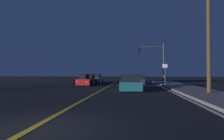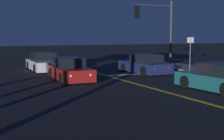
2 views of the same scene
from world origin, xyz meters
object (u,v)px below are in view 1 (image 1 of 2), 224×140
car_following_oncoming_red (87,80)px  utility_pole_right (208,14)px  car_parked_curb_white (94,79)px  car_side_waiting_navy (136,80)px  traffic_signal_near_right (154,57)px  street_sign_corner (165,71)px  car_mid_block_teal (130,84)px

car_following_oncoming_red → utility_pole_right: bearing=141.0°
car_parked_curb_white → utility_pole_right: (10.88, -15.10, 4.93)m
car_side_waiting_navy → traffic_signal_near_right: bearing=37.6°
car_parked_curb_white → street_sign_corner: size_ratio=1.77×
car_parked_curb_white → traffic_signal_near_right: traffic_signal_near_right is taller
car_following_oncoming_red → utility_pole_right: size_ratio=0.40×
traffic_signal_near_right → utility_pole_right: utility_pole_right is taller
car_parked_curb_white → car_mid_block_teal: same height
car_side_waiting_navy → utility_pole_right: 12.44m
car_mid_block_teal → traffic_signal_near_right: traffic_signal_near_right is taller
street_sign_corner → car_following_oncoming_red: bearing=-178.1°
utility_pole_right → street_sign_corner: size_ratio=4.15×
car_mid_block_teal → street_sign_corner: street_sign_corner is taller
car_parked_curb_white → utility_pole_right: bearing=127.0°
car_side_waiting_navy → car_mid_block_teal: 7.72m
car_following_oncoming_red → car_mid_block_teal: bearing=130.4°
traffic_signal_near_right → utility_pole_right: size_ratio=0.50×
car_side_waiting_navy → car_mid_block_teal: same height
car_mid_block_teal → utility_pole_right: bearing=-28.8°
car_mid_block_teal → utility_pole_right: (5.42, -2.65, 4.93)m
car_parked_curb_white → car_following_oncoming_red: same height
car_mid_block_teal → utility_pole_right: size_ratio=0.41×
car_following_oncoming_red → car_side_waiting_navy: bearing=-168.1°
traffic_signal_near_right → street_sign_corner: 3.48m
utility_pole_right → street_sign_corner: 10.46m
car_parked_curb_white → street_sign_corner: street_sign_corner is taller
car_parked_curb_white → traffic_signal_near_right: size_ratio=0.85×
traffic_signal_near_right → car_following_oncoming_red: bearing=20.4°
car_side_waiting_navy → car_parked_curb_white: bearing=139.3°
car_following_oncoming_red → car_parked_curb_white: bearing=-86.0°
car_mid_block_teal → utility_pole_right: utility_pole_right is taller
car_parked_curb_white → car_side_waiting_navy: (6.05, -4.75, -0.00)m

